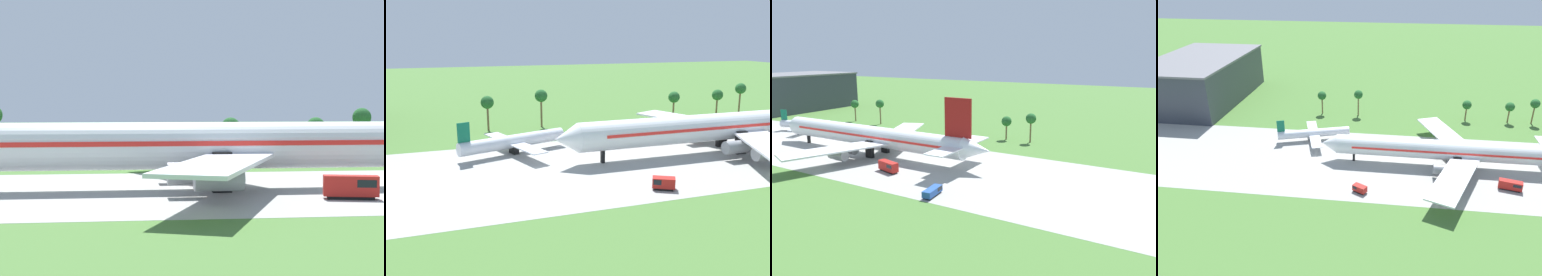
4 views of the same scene
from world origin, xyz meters
TOP-DOWN VIEW (x-y plane):
  - jet_airliner at (43.14, 0.94)m, footprint 80.16×58.23m
  - fuel_truck at (58.99, -10.21)m, footprint 6.63×3.45m
  - palm_tree_row at (41.37, 40.26)m, footprint 87.93×3.60m

SIDE VIEW (x-z plane):
  - fuel_truck at x=58.99m, z-range 0.10..2.88m
  - jet_airliner at x=43.14m, z-range -3.91..15.23m
  - palm_tree_row at x=41.37m, z-range 2.13..12.96m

